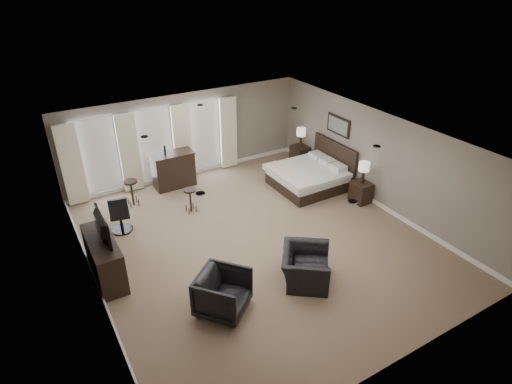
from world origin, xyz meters
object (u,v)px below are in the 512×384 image
bar_stool_right (191,200)px  desk_chair (120,213)px  nightstand_far (300,155)px  armchair_far (223,291)px  nightstand_near (361,192)px  lamp_far (301,137)px  armchair_near (306,262)px  tv (100,237)px  bar_stool_left (132,193)px  bed (305,169)px  dresser (104,258)px  lamp_near (363,173)px  bar_counter (173,169)px

bar_stool_right → desk_chair: desk_chair is taller
nightstand_far → armchair_far: 7.06m
nightstand_far → bar_stool_right: bearing=-167.0°
bar_stool_right → nightstand_near: bearing=-23.8°
lamp_far → armchair_near: lamp_far is taller
tv → armchair_near: bearing=-122.3°
desk_chair → bar_stool_left: bearing=-107.5°
tv → desk_chair: tv is taller
bed → bar_stool_right: (-3.42, 0.45, -0.29)m
bed → bar_stool_right: 3.46m
bed → dresser: bearing=-169.4°
dresser → bar_stool_left: bearing=63.2°
armchair_near → nightstand_near: bearing=-22.6°
tv → lamp_near: bearing=-92.7°
lamp_far → armchair_far: (-5.22, -4.75, -0.47)m
nightstand_near → bar_counter: bearing=139.4°
bar_stool_right → desk_chair: bearing=179.3°
dresser → desk_chair: desk_chair is taller
tv → armchair_far: size_ratio=1.10×
bed → armchair_near: (-2.46, -3.39, -0.14)m
dresser → armchair_far: 2.76m
bar_counter → bar_stool_left: size_ratio=1.63×
lamp_far → desk_chair: (-6.17, -0.97, -0.43)m
armchair_near → armchair_far: (-1.88, 0.08, -0.02)m
armchair_near → bar_counter: (-0.80, 5.48, 0.05)m
nightstand_near → bar_counter: bar_counter is taller
nightstand_near → lamp_far: bearing=90.0°
nightstand_near → armchair_far: (-5.22, -1.85, 0.17)m
bar_counter → desk_chair: 2.59m
bar_stool_right → armchair_near: bearing=-75.9°
lamp_near → armchair_near: lamp_near is taller
bar_counter → lamp_far: bearing=-8.9°
nightstand_far → bar_counter: size_ratio=0.51×
lamp_near → armchair_far: size_ratio=0.66×
lamp_near → nightstand_far: bearing=90.0°
bed → dresser: (-6.03, -1.13, -0.15)m
tv → armchair_near: (3.57, -2.26, -0.53)m
nightstand_near → tv: 6.97m
armchair_far → bar_stool_right: 3.87m
bar_stool_right → armchair_far: bearing=-103.7°
nightstand_near → lamp_near: size_ratio=0.96×
armchair_far → bar_stool_left: size_ratio=1.24×
bar_counter → bar_stool_right: 1.66m
bed → armchair_far: bearing=-142.7°
tv → desk_chair: bearing=-25.1°
lamp_far → armchair_far: lamp_far is taller
bed → tv: size_ratio=1.91×
bed → bar_stool_left: (-4.66, 1.58, -0.25)m
nightstand_near → dresser: size_ratio=0.36×
lamp_near → armchair_far: lamp_near is taller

